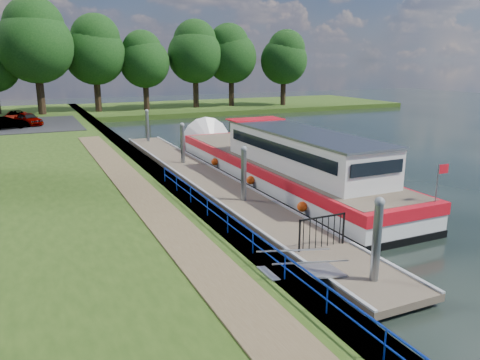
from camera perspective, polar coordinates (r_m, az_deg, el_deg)
name	(u,v)px	position (r m, az deg, el deg)	size (l,w,h in m)	color
ground	(362,285)	(15.16, 14.62, -12.29)	(160.00, 160.00, 0.00)	black
bank_edge	(154,175)	(26.83, -10.46, 0.56)	(1.10, 90.00, 0.78)	#473D2D
far_bank	(188,108)	(66.02, -6.33, 8.74)	(60.00, 18.00, 0.60)	#294313
footpath	(153,207)	(19.74, -10.56, -3.22)	(1.60, 40.00, 0.05)	brown
blue_fence	(240,227)	(15.60, -0.06, -5.76)	(0.04, 18.04, 0.72)	#0C2DBF
pontoon	(209,182)	(25.77, -3.82, -0.27)	(2.50, 30.00, 0.56)	brown
mooring_piles	(208,163)	(25.52, -3.86, 2.11)	(0.30, 27.30, 3.55)	gray
gangway	(302,271)	(14.25, 7.60, -10.93)	(2.58, 1.00, 0.92)	#A5A8AD
gate_panel	(322,227)	(16.31, 9.99, -5.70)	(1.85, 0.05, 1.15)	black
barge	(273,163)	(26.35, 4.08, 2.07)	(4.36, 21.15, 4.78)	black
horizon_trees	(85,49)	(59.45, -18.43, 14.89)	(54.38, 10.03, 12.87)	#332316
car_a	(28,119)	(47.88, -24.38, 6.80)	(1.39, 3.46, 1.18)	#999999
car_b	(7,123)	(46.08, -26.51, 6.25)	(1.12, 3.22, 1.06)	#999999
car_d	(15,116)	(51.24, -25.77, 7.01)	(1.78, 3.85, 1.07)	#999999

